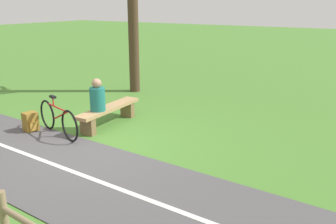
# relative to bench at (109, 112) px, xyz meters

# --- Properties ---
(ground_plane) EXTENTS (80.00, 80.00, 0.00)m
(ground_plane) POSITION_rel_bench_xyz_m (1.22, 0.58, -0.33)
(ground_plane) COLOR #477A2D
(bench) EXTENTS (2.08, 0.50, 0.47)m
(bench) POSITION_rel_bench_xyz_m (0.00, 0.00, 0.00)
(bench) COLOR #A88456
(bench) RESTS_ON ground_plane
(person_seated) EXTENTS (0.37, 0.37, 0.76)m
(person_seated) POSITION_rel_bench_xyz_m (0.39, 0.02, 0.46)
(person_seated) COLOR #1E6B66
(person_seated) RESTS_ON bench
(bicycle) EXTENTS (0.54, 1.74, 0.88)m
(bicycle) POSITION_rel_bench_xyz_m (1.13, -0.51, 0.04)
(bicycle) COLOR black
(bicycle) RESTS_ON ground_plane
(backpack) EXTENTS (0.33, 0.34, 0.45)m
(backpack) POSITION_rel_bench_xyz_m (1.31, -1.23, -0.11)
(backpack) COLOR olive
(backpack) RESTS_ON ground_plane
(tree_by_path) EXTENTS (1.43, 1.43, 5.10)m
(tree_by_path) POSITION_rel_bench_xyz_m (-3.19, -1.58, 2.18)
(tree_by_path) COLOR #473323
(tree_by_path) RESTS_ON ground_plane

